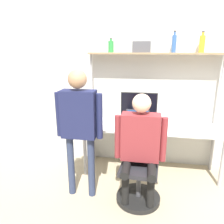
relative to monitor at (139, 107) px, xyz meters
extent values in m
plane|color=tan|center=(0.21, -0.49, -1.02)|extent=(12.00, 12.00, 0.00)
cube|color=silver|center=(0.21, 0.20, 0.33)|extent=(8.00, 0.06, 2.70)
cube|color=white|center=(0.21, -0.15, -0.27)|extent=(2.08, 0.64, 0.03)
cylinder|color=#A5A5AA|center=(-0.77, -0.41, -0.65)|extent=(0.05, 0.05, 0.73)
cylinder|color=#A5A5AA|center=(1.19, -0.41, -0.65)|extent=(0.05, 0.05, 0.73)
cylinder|color=#A5A5AA|center=(-0.77, 0.11, -0.65)|extent=(0.05, 0.05, 0.73)
cylinder|color=#A5A5AA|center=(1.19, 0.11, -0.65)|extent=(0.05, 0.05, 0.73)
cube|color=#997A56|center=(0.21, 0.03, 0.80)|extent=(1.98, 0.25, 0.02)
cylinder|color=#B2B2B7|center=(-0.76, 0.03, -0.10)|extent=(0.04, 0.04, 1.83)
cylinder|color=#B2B2B7|center=(1.18, 0.03, -0.10)|extent=(0.04, 0.04, 1.83)
cylinder|color=black|center=(0.00, 0.00, -0.25)|extent=(0.21, 0.21, 0.01)
cylinder|color=black|center=(0.00, 0.00, -0.20)|extent=(0.06, 0.06, 0.09)
cube|color=black|center=(0.00, 0.00, 0.03)|extent=(0.56, 0.01, 0.39)
cube|color=black|center=(0.00, 0.00, 0.03)|extent=(0.54, 0.02, 0.36)
cube|color=#333338|center=(-0.01, -0.26, -0.25)|extent=(0.35, 0.24, 0.01)
cube|color=black|center=(-0.01, -0.28, -0.25)|extent=(0.30, 0.13, 0.00)
cube|color=#333338|center=(-0.01, -0.16, -0.13)|extent=(0.35, 0.06, 0.24)
cube|color=#194C8C|center=(-0.01, -0.17, -0.13)|extent=(0.31, 0.04, 0.21)
cube|color=silver|center=(0.23, -0.25, -0.25)|extent=(0.07, 0.15, 0.01)
cube|color=black|center=(0.23, -0.25, -0.25)|extent=(0.06, 0.13, 0.00)
cylinder|color=black|center=(0.07, -0.90, -0.99)|extent=(0.56, 0.56, 0.06)
cylinder|color=#4C4C51|center=(0.07, -0.90, -0.77)|extent=(0.06, 0.06, 0.37)
cube|color=#26262B|center=(0.07, -0.90, -0.56)|extent=(0.49, 0.49, 0.05)
cube|color=#26262B|center=(0.08, -0.69, -0.31)|extent=(0.42, 0.07, 0.45)
cylinder|color=black|center=(-0.08, -1.07, -0.77)|extent=(0.09, 0.09, 0.48)
cylinder|color=black|center=(0.22, -1.07, -0.77)|extent=(0.09, 0.09, 0.48)
cylinder|color=black|center=(-0.08, -1.04, -0.49)|extent=(0.10, 0.38, 0.10)
cylinder|color=black|center=(0.22, -1.04, -0.49)|extent=(0.10, 0.38, 0.10)
cube|color=maroon|center=(0.07, -0.87, -0.16)|extent=(0.46, 0.20, 0.57)
cylinder|color=maroon|center=(-0.21, -0.87, -0.17)|extent=(0.08, 0.08, 0.55)
cylinder|color=maroon|center=(0.34, -0.87, -0.17)|extent=(0.08, 0.08, 0.55)
sphere|color=beige|center=(0.07, -0.87, 0.26)|extent=(0.22, 0.22, 0.22)
cylinder|color=#2D3856|center=(-0.82, -0.90, -0.60)|extent=(0.09, 0.09, 0.82)
cylinder|color=#2D3856|center=(-0.54, -0.90, -0.60)|extent=(0.09, 0.09, 0.82)
cube|color=#1E234C|center=(-0.68, -0.90, 0.10)|extent=(0.42, 0.20, 0.58)
cylinder|color=#1E234C|center=(-0.94, -0.90, 0.09)|extent=(0.08, 0.08, 0.55)
cylinder|color=#1E234C|center=(-0.42, -0.90, 0.09)|extent=(0.08, 0.08, 0.55)
sphere|color=tan|center=(-0.68, -0.90, 0.52)|extent=(0.22, 0.22, 0.22)
cylinder|color=gold|center=(0.85, 0.03, 0.93)|extent=(0.08, 0.08, 0.23)
cylinder|color=gold|center=(0.85, 0.03, 1.07)|extent=(0.03, 0.03, 0.04)
cylinder|color=black|center=(0.85, 0.03, 1.09)|extent=(0.04, 0.04, 0.01)
cylinder|color=#335999|center=(0.47, 0.03, 0.93)|extent=(0.06, 0.06, 0.24)
cylinder|color=#335999|center=(0.47, 0.03, 1.08)|extent=(0.03, 0.03, 0.04)
cylinder|color=black|center=(0.47, 0.03, 1.11)|extent=(0.03, 0.03, 0.01)
cylinder|color=#2D8C3F|center=(-0.45, 0.03, 0.90)|extent=(0.08, 0.08, 0.16)
cylinder|color=#2D8C3F|center=(-0.45, 0.03, 1.00)|extent=(0.04, 0.04, 0.03)
cylinder|color=black|center=(-0.45, 0.03, 1.02)|extent=(0.04, 0.04, 0.01)
cube|color=#4C4C51|center=(0.01, 0.03, 0.89)|extent=(0.26, 0.16, 0.16)
camera|label=1|loc=(0.14, -3.33, 0.84)|focal=35.00mm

